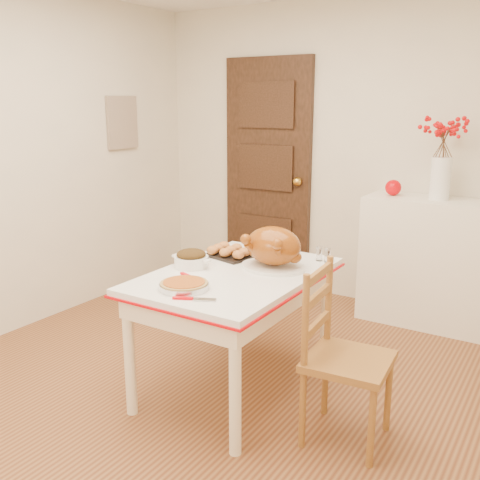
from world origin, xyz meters
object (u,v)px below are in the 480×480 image
Objects in this scene: turkey_platter at (273,248)px; pumpkin_pie at (184,284)px; sideboard at (428,262)px; chair_oak at (349,357)px; kitchen_table at (235,332)px.

turkey_platter reaches higher than pumpkin_pie.
sideboard reaches higher than chair_oak.
kitchen_table is 4.74× the size of pumpkin_pie.
sideboard reaches higher than pumpkin_pie.
turkey_platter is at bearing 51.59° from kitchen_table.
turkey_platter is at bearing -110.24° from sideboard.
turkey_platter reaches higher than sideboard.
kitchen_table is 0.76m from chair_oak.
turkey_platter is (0.14, 0.18, 0.49)m from kitchen_table.
pumpkin_pie is (-0.76, -2.04, 0.27)m from sideboard.
sideboard is at bearing 81.01° from turkey_platter.
sideboard is 2.52× the size of turkey_platter.
chair_oak is 3.50× the size of pumpkin_pie.
chair_oak is at bearing -15.57° from turkey_platter.
chair_oak is at bearing -88.24° from sideboard.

